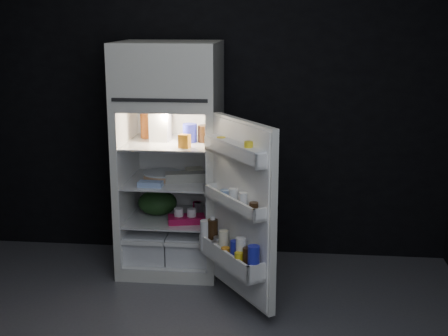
# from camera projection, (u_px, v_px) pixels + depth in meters

# --- Properties ---
(wall_back) EXTENTS (4.00, 0.00, 2.70)m
(wall_back) POSITION_uv_depth(u_px,v_px,m) (204.00, 93.00, 5.07)
(wall_back) COLOR black
(wall_back) RESTS_ON ground
(wall_front) EXTENTS (4.00, 0.00, 2.70)m
(wall_front) POSITION_uv_depth(u_px,v_px,m) (42.00, 238.00, 1.79)
(wall_front) COLOR black
(wall_front) RESTS_ON ground
(refrigerator) EXTENTS (0.76, 0.71, 1.78)m
(refrigerator) POSITION_uv_depth(u_px,v_px,m) (171.00, 150.00, 4.82)
(refrigerator) COLOR white
(refrigerator) RESTS_ON ground
(fridge_door) EXTENTS (0.57, 0.70, 1.22)m
(fridge_door) POSITION_uv_depth(u_px,v_px,m) (239.00, 214.00, 4.17)
(fridge_door) COLOR white
(fridge_door) RESTS_ON ground
(milk_jug) EXTENTS (0.15, 0.15, 0.24)m
(milk_jug) POSITION_uv_depth(u_px,v_px,m) (160.00, 126.00, 4.77)
(milk_jug) COLOR white
(milk_jug) RESTS_ON refrigerator
(mayo_jar) EXTENTS (0.14, 0.14, 0.14)m
(mayo_jar) POSITION_uv_depth(u_px,v_px,m) (190.00, 133.00, 4.75)
(mayo_jar) COLOR #1E24A6
(mayo_jar) RESTS_ON refrigerator
(jam_jar) EXTENTS (0.11, 0.11, 0.13)m
(jam_jar) POSITION_uv_depth(u_px,v_px,m) (204.00, 134.00, 4.74)
(jam_jar) COLOR black
(jam_jar) RESTS_ON refrigerator
(amber_bottle) EXTENTS (0.12, 0.12, 0.22)m
(amber_bottle) POSITION_uv_depth(u_px,v_px,m) (146.00, 124.00, 4.90)
(amber_bottle) COLOR #AA4E1B
(amber_bottle) RESTS_ON refrigerator
(small_carton) EXTENTS (0.09, 0.08, 0.10)m
(small_carton) POSITION_uv_depth(u_px,v_px,m) (184.00, 141.00, 4.54)
(small_carton) COLOR orange
(small_carton) RESTS_ON refrigerator
(egg_carton) EXTENTS (0.32, 0.18, 0.07)m
(egg_carton) POSITION_uv_depth(u_px,v_px,m) (185.00, 177.00, 4.78)
(egg_carton) COLOR gray
(egg_carton) RESTS_ON refrigerator
(pie) EXTENTS (0.35, 0.35, 0.04)m
(pie) POSITION_uv_depth(u_px,v_px,m) (163.00, 176.00, 4.87)
(pie) COLOR tan
(pie) RESTS_ON refrigerator
(flat_package) EXTENTS (0.18, 0.10, 0.04)m
(flat_package) POSITION_uv_depth(u_px,v_px,m) (150.00, 184.00, 4.64)
(flat_package) COLOR #8FABDD
(flat_package) RESTS_ON refrigerator
(wrapped_pkg) EXTENTS (0.16, 0.14, 0.05)m
(wrapped_pkg) POSITION_uv_depth(u_px,v_px,m) (194.00, 171.00, 5.00)
(wrapped_pkg) COLOR beige
(wrapped_pkg) RESTS_ON refrigerator
(produce_bag) EXTENTS (0.38, 0.35, 0.20)m
(produce_bag) POSITION_uv_depth(u_px,v_px,m) (157.00, 203.00, 4.94)
(produce_bag) COLOR #193815
(produce_bag) RESTS_ON refrigerator
(yogurt_tray) EXTENTS (0.31, 0.21, 0.05)m
(yogurt_tray) POSITION_uv_depth(u_px,v_px,m) (187.00, 219.00, 4.76)
(yogurt_tray) COLOR #A50E3E
(yogurt_tray) RESTS_ON refrigerator
(small_can_red) EXTENTS (0.09, 0.09, 0.09)m
(small_can_red) POSITION_uv_depth(u_px,v_px,m) (197.00, 207.00, 4.99)
(small_can_red) COLOR #A50E3E
(small_can_red) RESTS_ON refrigerator
(small_can_silver) EXTENTS (0.08, 0.08, 0.09)m
(small_can_silver) POSITION_uv_depth(u_px,v_px,m) (198.00, 208.00, 4.97)
(small_can_silver) COLOR #B6B6BB
(small_can_silver) RESTS_ON refrigerator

